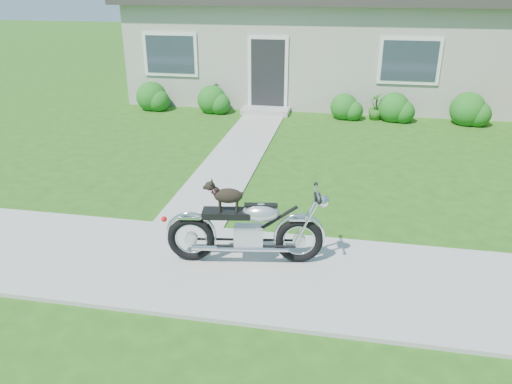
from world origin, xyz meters
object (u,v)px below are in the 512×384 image
house (327,29)px  motorcycle_with_dog (247,228)px  potted_plant_right (376,106)px  potted_plant_left (211,99)px

house → motorcycle_with_dog: bearing=-91.5°
potted_plant_right → motorcycle_with_dog: 8.60m
house → motorcycle_with_dog: house is taller
potted_plant_left → motorcycle_with_dog: motorcycle_with_dog is taller
house → potted_plant_right: (1.70, -3.44, -1.78)m
motorcycle_with_dog → house: bearing=79.6°
potted_plant_left → potted_plant_right: 4.85m
potted_plant_right → potted_plant_left: bearing=180.0°
motorcycle_with_dog → potted_plant_right: bearing=67.6°
house → potted_plant_left: (-3.15, -3.44, -1.76)m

